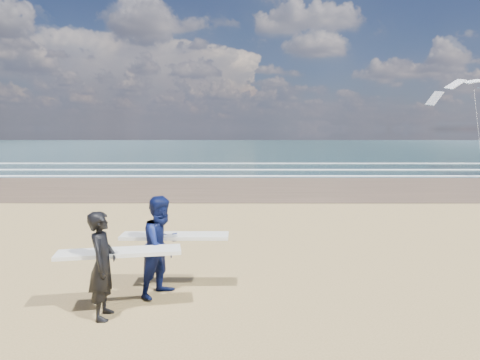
{
  "coord_description": "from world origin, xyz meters",
  "views": [
    {
      "loc": [
        1.89,
        -6.71,
        3.29
      ],
      "look_at": [
        1.85,
        6.0,
        1.77
      ],
      "focal_mm": 32.0,
      "sensor_mm": 36.0,
      "label": 1
    }
  ],
  "objects": [
    {
      "name": "ocean",
      "position": [
        20.0,
        72.0,
        0.01
      ],
      "size": [
        220.0,
        100.0,
        0.02
      ],
      "primitive_type": "cube",
      "color": "#183436",
      "rests_on": "ground"
    },
    {
      "name": "foam_breakers",
      "position": [
        20.0,
        28.1,
        0.05
      ],
      "size": [
        220.0,
        11.7,
        0.05
      ],
      "color": "white",
      "rests_on": "ground"
    },
    {
      "name": "surfer_near",
      "position": [
        -0.49,
        0.5,
        0.96
      ],
      "size": [
        2.26,
        1.17,
        1.89
      ],
      "color": "black",
      "rests_on": "ground"
    },
    {
      "name": "surfer_far",
      "position": [
        0.34,
        1.54,
        1.0
      ],
      "size": [
        2.2,
        1.22,
        1.99
      ],
      "color": "#0C1647",
      "rests_on": "ground"
    },
    {
      "name": "kite_1",
      "position": [
        20.46,
        27.55,
        4.96
      ],
      "size": [
        6.66,
        4.83,
        8.45
      ],
      "color": "slate",
      "rests_on": "ground"
    }
  ]
}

